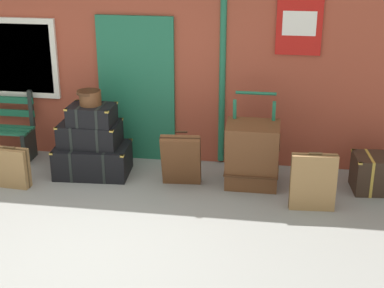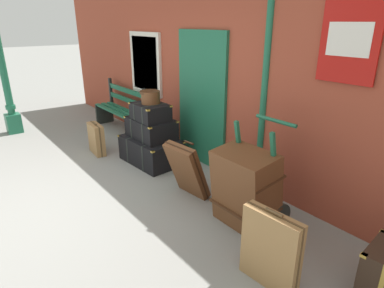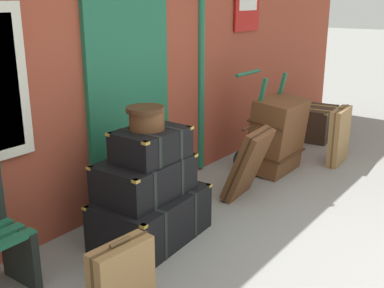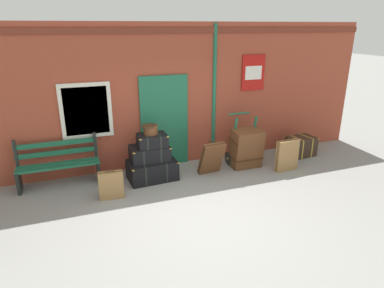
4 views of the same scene
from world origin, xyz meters
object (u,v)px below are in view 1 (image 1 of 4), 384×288
(steamer_trunk_top, at_px, (92,115))
(suitcase_cream, at_px, (181,160))
(porters_trolley, at_px, (252,163))
(round_hatbox, at_px, (90,97))
(suitcase_slate, at_px, (313,182))
(steamer_trunk_base, at_px, (93,160))
(large_brown_trunk, at_px, (252,155))
(suitcase_caramel, at_px, (12,168))
(steamer_trunk_middle, at_px, (90,134))
(corner_trunk, at_px, (380,173))

(steamer_trunk_top, relative_size, suitcase_cream, 0.79)
(porters_trolley, bearing_deg, round_hatbox, -178.85)
(steamer_trunk_top, bearing_deg, suitcase_slate, -11.58)
(steamer_trunk_base, xyz_separation_m, round_hatbox, (0.01, 0.03, 0.90))
(round_hatbox, height_order, porters_trolley, same)
(round_hatbox, relative_size, suitcase_slate, 0.43)
(large_brown_trunk, bearing_deg, suitcase_cream, -172.12)
(steamer_trunk_top, relative_size, suitcase_caramel, 1.07)
(steamer_trunk_base, relative_size, steamer_trunk_middle, 1.29)
(steamer_trunk_middle, bearing_deg, steamer_trunk_base, -52.14)
(steamer_trunk_base, distance_m, large_brown_trunk, 2.22)
(steamer_trunk_top, height_order, suitcase_caramel, steamer_trunk_top)
(steamer_trunk_base, bearing_deg, suitcase_cream, -10.08)
(round_hatbox, bearing_deg, porters_trolley, 1.15)
(suitcase_caramel, relative_size, corner_trunk, 0.78)
(suitcase_slate, bearing_deg, steamer_trunk_top, 168.42)
(large_brown_trunk, relative_size, corner_trunk, 1.26)
(steamer_trunk_middle, bearing_deg, suitcase_slate, -11.98)
(suitcase_cream, relative_size, suitcase_slate, 1.03)
(suitcase_caramel, distance_m, suitcase_slate, 3.89)
(porters_trolley, xyz_separation_m, large_brown_trunk, (-0.00, -0.17, 0.19))
(porters_trolley, distance_m, suitcase_cream, 0.97)
(steamer_trunk_middle, height_order, suitcase_cream, suitcase_cream)
(suitcase_cream, bearing_deg, large_brown_trunk, 7.88)
(large_brown_trunk, height_order, suitcase_cream, large_brown_trunk)
(steamer_trunk_top, height_order, round_hatbox, round_hatbox)
(suitcase_slate, bearing_deg, round_hatbox, 168.01)
(large_brown_trunk, xyz_separation_m, suitcase_caramel, (-3.13, -0.45, -0.19))
(large_brown_trunk, bearing_deg, steamer_trunk_base, 177.38)
(steamer_trunk_base, relative_size, round_hatbox, 3.23)
(large_brown_trunk, xyz_separation_m, suitcase_cream, (-0.92, -0.13, -0.08))
(steamer_trunk_base, xyz_separation_m, suitcase_cream, (1.28, -0.23, 0.17))
(steamer_trunk_top, bearing_deg, porters_trolley, 1.85)
(porters_trolley, relative_size, suitcase_slate, 1.59)
(steamer_trunk_base, distance_m, corner_trunk, 3.85)
(porters_trolley, xyz_separation_m, corner_trunk, (1.65, -0.01, -0.03))
(porters_trolley, bearing_deg, steamer_trunk_top, -178.15)
(suitcase_caramel, bearing_deg, round_hatbox, 31.96)
(porters_trolley, distance_m, corner_trunk, 1.65)
(suitcase_slate, height_order, corner_trunk, suitcase_slate)
(steamer_trunk_top, relative_size, porters_trolley, 0.52)
(suitcase_caramel, distance_m, corner_trunk, 4.82)
(steamer_trunk_middle, bearing_deg, corner_trunk, 0.42)
(steamer_trunk_base, height_order, steamer_trunk_middle, steamer_trunk_middle)
(large_brown_trunk, relative_size, suitcase_caramel, 1.60)
(steamer_trunk_base, relative_size, suitcase_cream, 1.35)
(steamer_trunk_base, xyz_separation_m, steamer_trunk_middle, (-0.03, 0.04, 0.37))
(round_hatbox, relative_size, corner_trunk, 0.44)
(steamer_trunk_base, height_order, suitcase_caramel, suitcase_caramel)
(corner_trunk, bearing_deg, large_brown_trunk, -174.26)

